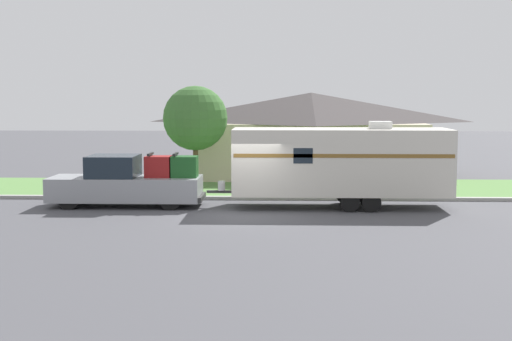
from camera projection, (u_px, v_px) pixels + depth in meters
name	position (u px, v px, depth m)	size (l,w,h in m)	color
ground_plane	(246.00, 215.00, 25.35)	(120.00, 120.00, 0.00)	#47474C
curb_strip	(250.00, 198.00, 29.07)	(80.00, 0.30, 0.14)	#999993
lawn_strip	(254.00, 188.00, 32.70)	(80.00, 7.00, 0.03)	#568442
house_across_street	(311.00, 132.00, 38.01)	(12.24, 7.97, 4.39)	beige
pickup_truck	(128.00, 183.00, 27.29)	(5.88, 1.99, 2.06)	black
travel_trailer	(341.00, 162.00, 26.93)	(9.16, 2.43, 3.27)	black
mailbox	(150.00, 172.00, 29.72)	(0.48, 0.20, 1.36)	brown
tree_in_yard	(195.00, 118.00, 32.70)	(2.97, 2.97, 4.69)	brown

